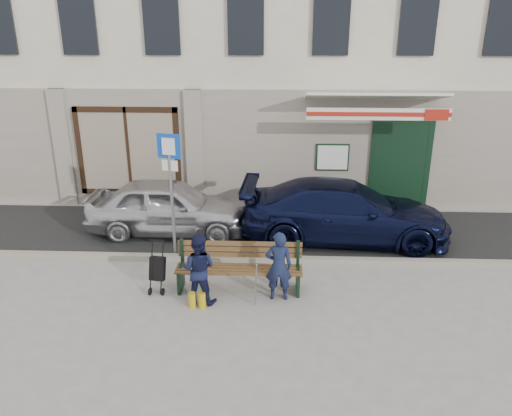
# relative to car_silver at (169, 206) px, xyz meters

# --- Properties ---
(ground) EXTENTS (80.00, 80.00, 0.00)m
(ground) POSITION_rel_car_silver_xyz_m (1.78, -3.05, -0.66)
(ground) COLOR #9E9991
(ground) RESTS_ON ground
(asphalt_lane) EXTENTS (60.00, 3.20, 0.01)m
(asphalt_lane) POSITION_rel_car_silver_xyz_m (1.78, 0.05, -0.66)
(asphalt_lane) COLOR #282828
(asphalt_lane) RESTS_ON ground
(curb) EXTENTS (60.00, 0.18, 0.12)m
(curb) POSITION_rel_car_silver_xyz_m (1.78, -1.55, -0.60)
(curb) COLOR #9E9384
(curb) RESTS_ON ground
(building) EXTENTS (20.00, 8.27, 10.00)m
(building) POSITION_rel_car_silver_xyz_m (1.78, 5.40, 4.31)
(building) COLOR beige
(building) RESTS_ON ground
(car_silver) EXTENTS (3.90, 1.57, 1.33)m
(car_silver) POSITION_rel_car_silver_xyz_m (0.00, 0.00, 0.00)
(car_silver) COLOR silver
(car_silver) RESTS_ON ground
(car_navy) EXTENTS (4.91, 2.21, 1.40)m
(car_navy) POSITION_rel_car_silver_xyz_m (4.20, -0.25, 0.03)
(car_navy) COLOR black
(car_navy) RESTS_ON ground
(parking_sign) EXTENTS (0.50, 0.15, 2.74)m
(parking_sign) POSITION_rel_car_silver_xyz_m (0.40, -1.38, 1.18)
(parking_sign) COLOR gray
(parking_sign) RESTS_ON ground
(bench) EXTENTS (2.40, 1.17, 0.98)m
(bench) POSITION_rel_car_silver_xyz_m (1.86, -2.76, -0.21)
(bench) COLOR brown
(bench) RESTS_ON ground
(man) EXTENTS (0.50, 0.33, 1.34)m
(man) POSITION_rel_car_silver_xyz_m (2.66, -3.03, 0.01)
(man) COLOR #141C39
(man) RESTS_ON ground
(woman) EXTENTS (0.73, 0.61, 1.34)m
(woman) POSITION_rel_car_silver_xyz_m (1.21, -3.20, 0.00)
(woman) COLOR #131735
(woman) RESTS_ON ground
(stroller) EXTENTS (0.32, 0.43, 0.98)m
(stroller) POSITION_rel_car_silver_xyz_m (0.36, -2.83, -0.23)
(stroller) COLOR black
(stroller) RESTS_ON ground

